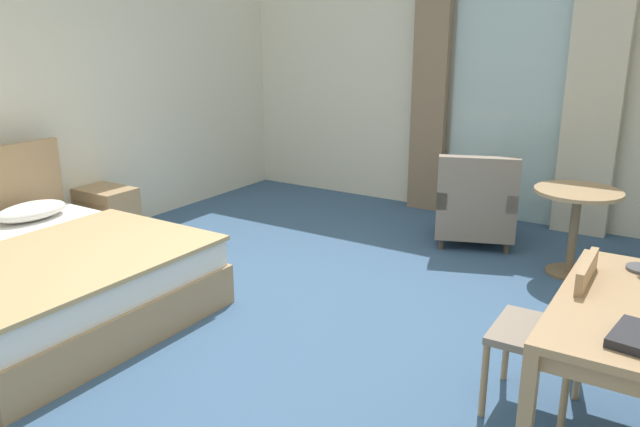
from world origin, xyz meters
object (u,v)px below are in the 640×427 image
bed (35,278)px  round_cafe_table (576,212)px  nightstand (108,215)px  writing_desk (632,322)px  armchair_by_window (475,208)px  desk_chair (554,326)px

bed → round_cafe_table: (2.97, 2.78, 0.25)m
bed → nightstand: 1.56m
nightstand → writing_desk: size_ratio=0.40×
nightstand → armchair_by_window: 3.40m
bed → desk_chair: bearing=12.3°
nightstand → round_cafe_table: 4.10m
nightstand → desk_chair: size_ratio=0.59×
bed → armchair_by_window: bed is taller
desk_chair → nightstand: bearing=171.7°
desk_chair → armchair_by_window: desk_chair is taller
writing_desk → desk_chair: size_ratio=1.46×
round_cafe_table → writing_desk: bearing=-73.6°
round_cafe_table → bed: bearing=-136.9°
bed → desk_chair: bed is taller
desk_chair → armchair_by_window: bearing=117.2°
armchair_by_window → round_cafe_table: size_ratio=1.29×
desk_chair → armchair_by_window: 2.69m
writing_desk → armchair_by_window: armchair_by_window is taller
bed → writing_desk: bearing=8.9°
bed → desk_chair: (3.27, 0.71, 0.22)m
armchair_by_window → writing_desk: bearing=-58.1°
writing_desk → armchair_by_window: size_ratio=1.39×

